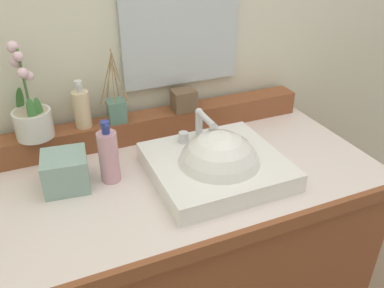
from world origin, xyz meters
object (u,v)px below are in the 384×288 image
(potted_plant, at_px, (32,116))
(reed_diffuser, at_px, (116,110))
(trinket_box, at_px, (184,100))
(sink_basin, at_px, (218,170))
(soap_dispenser, at_px, (82,108))
(lotion_bottle, at_px, (109,156))
(tissue_box, at_px, (66,171))

(potted_plant, height_order, reed_diffuser, potted_plant)
(reed_diffuser, xyz_separation_m, trinket_box, (0.25, -0.01, -0.01))
(sink_basin, height_order, reed_diffuser, reed_diffuser)
(soap_dispenser, bearing_deg, lotion_bottle, -81.85)
(reed_diffuser, relative_size, trinket_box, 3.08)
(sink_basin, relative_size, potted_plant, 1.31)
(soap_dispenser, distance_m, reed_diffuser, 0.12)
(soap_dispenser, height_order, trinket_box, soap_dispenser)
(lotion_bottle, distance_m, tissue_box, 0.13)
(tissue_box, bearing_deg, sink_basin, -16.72)
(lotion_bottle, bearing_deg, reed_diffuser, 69.20)
(sink_basin, xyz_separation_m, lotion_bottle, (-0.31, 0.11, 0.06))
(sink_basin, height_order, lotion_bottle, lotion_bottle)
(sink_basin, distance_m, lotion_bottle, 0.34)
(sink_basin, height_order, potted_plant, potted_plant)
(sink_basin, xyz_separation_m, trinket_box, (0.02, 0.32, 0.10))
(reed_diffuser, distance_m, trinket_box, 0.25)
(sink_basin, relative_size, reed_diffuser, 1.56)
(soap_dispenser, distance_m, lotion_bottle, 0.23)
(lotion_bottle, bearing_deg, sink_basin, -20.09)
(potted_plant, distance_m, trinket_box, 0.52)
(reed_diffuser, xyz_separation_m, lotion_bottle, (-0.08, -0.21, -0.05))
(sink_basin, bearing_deg, trinket_box, 86.68)
(potted_plant, bearing_deg, tissue_box, -72.60)
(soap_dispenser, xyz_separation_m, lotion_bottle, (0.03, -0.22, -0.07))
(potted_plant, height_order, trinket_box, potted_plant)
(potted_plant, xyz_separation_m, tissue_box, (0.06, -0.19, -0.11))
(trinket_box, bearing_deg, tissue_box, -157.73)
(potted_plant, relative_size, trinket_box, 3.68)
(potted_plant, distance_m, lotion_bottle, 0.29)
(soap_dispenser, xyz_separation_m, reed_diffuser, (0.11, -0.01, -0.02))
(trinket_box, distance_m, lotion_bottle, 0.39)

